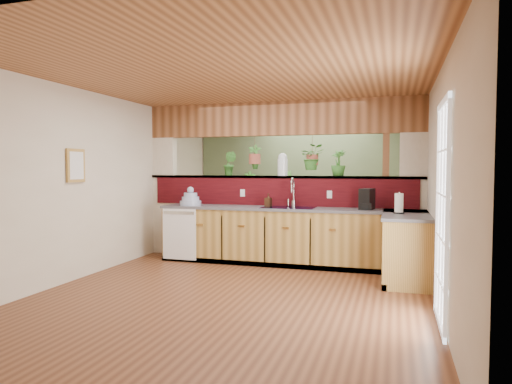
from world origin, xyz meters
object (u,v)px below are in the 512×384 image
(faucet, at_px, (293,191))
(coffee_maker, at_px, (367,200))
(glass_jar, at_px, (283,164))
(dish_stack, at_px, (191,200))
(shelving_console, at_px, (268,216))
(paper_towel, at_px, (399,204))
(soap_dispenser, at_px, (268,200))

(faucet, relative_size, coffee_maker, 1.48)
(coffee_maker, bearing_deg, faucet, -172.24)
(coffee_maker, bearing_deg, glass_jar, -179.73)
(dish_stack, relative_size, coffee_maker, 1.13)
(faucet, height_order, shelving_console, faucet)
(faucet, xyz_separation_m, paper_towel, (1.61, -0.64, -0.12))
(faucet, xyz_separation_m, coffee_maker, (1.16, -0.16, -0.10))
(paper_towel, bearing_deg, glass_jar, 154.97)
(dish_stack, distance_m, glass_jar, 1.63)
(coffee_maker, bearing_deg, dish_stack, -163.15)
(soap_dispenser, bearing_deg, coffee_maker, -3.11)
(glass_jar, bearing_deg, shelving_console, 112.00)
(glass_jar, height_order, shelving_console, glass_jar)
(coffee_maker, height_order, shelving_console, coffee_maker)
(shelving_console, bearing_deg, soap_dispenser, -68.83)
(faucet, bearing_deg, glass_jar, 135.23)
(coffee_maker, distance_m, glass_jar, 1.53)
(soap_dispenser, bearing_deg, shelving_console, 105.44)
(dish_stack, height_order, coffee_maker, coffee_maker)
(faucet, height_order, paper_towel, faucet)
(soap_dispenser, height_order, coffee_maker, coffee_maker)
(shelving_console, bearing_deg, coffee_maker, -40.99)
(dish_stack, xyz_separation_m, shelving_console, (0.69, 2.34, -0.50))
(shelving_console, bearing_deg, dish_stack, -100.68)
(paper_towel, bearing_deg, soap_dispenser, 164.34)
(faucet, bearing_deg, dish_stack, -172.55)
(soap_dispenser, xyz_separation_m, paper_towel, (1.99, -0.56, 0.03))
(coffee_maker, height_order, paper_towel, coffee_maker)
(soap_dispenser, bearing_deg, paper_towel, -15.66)
(dish_stack, relative_size, paper_towel, 1.20)
(coffee_maker, relative_size, paper_towel, 1.06)
(soap_dispenser, relative_size, coffee_maker, 0.67)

